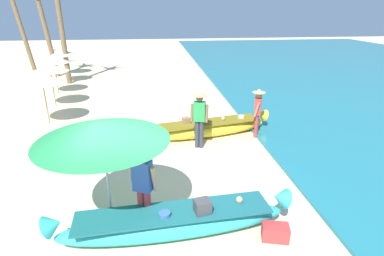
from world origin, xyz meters
TOP-DOWN VIEW (x-y plane):
  - ground_plane at (0.00, 0.00)m, footprint 80.00×80.00m
  - boat_cyan_foreground at (0.66, -0.75)m, footprint 4.79×1.02m
  - boat_yellow_midground at (2.20, 4.11)m, footprint 4.53×1.56m
  - person_vendor_hatted at (1.72, 3.25)m, footprint 0.58×0.44m
  - person_tourist_customer at (0.08, -0.44)m, footprint 0.59×0.41m
  - person_vendor_assistant at (3.82, 3.89)m, footprint 0.44×0.58m
  - patio_umbrella_large at (-0.59, -0.33)m, footprint 2.47×2.47m
  - parasol_row_0 at (-3.72, 6.12)m, footprint 1.60×1.60m
  - parasol_row_1 at (-4.13, 8.45)m, footprint 1.60×1.60m
  - parasol_row_2 at (-4.63, 10.79)m, footprint 1.60×1.60m
  - parasol_row_3 at (-4.83, 13.37)m, footprint 1.60×1.60m
  - parasol_row_4 at (-5.28, 15.79)m, footprint 1.60×1.60m
  - cooler_box at (2.57, -1.10)m, footprint 0.57×0.42m

SIDE VIEW (x-z plane):
  - ground_plane at x=0.00m, z-range 0.00..0.00m
  - cooler_box at x=2.57m, z-range 0.00..0.31m
  - boat_yellow_midground at x=2.20m, z-range -0.11..0.71m
  - boat_cyan_foreground at x=0.66m, z-range -0.11..0.73m
  - person_vendor_assistant at x=3.82m, z-range 0.13..1.84m
  - person_tourist_customer at x=0.08m, z-range 0.12..1.87m
  - person_vendor_hatted at x=1.72m, z-range 0.15..2.00m
  - parasol_row_0 at x=-3.72m, z-range 0.79..2.70m
  - parasol_row_1 at x=-4.13m, z-range 0.79..2.70m
  - parasol_row_2 at x=-4.63m, z-range 0.79..2.70m
  - parasol_row_3 at x=-4.83m, z-range 0.79..2.70m
  - parasol_row_4 at x=-5.28m, z-range 0.79..2.70m
  - patio_umbrella_large at x=-0.59m, z-range 0.95..3.22m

